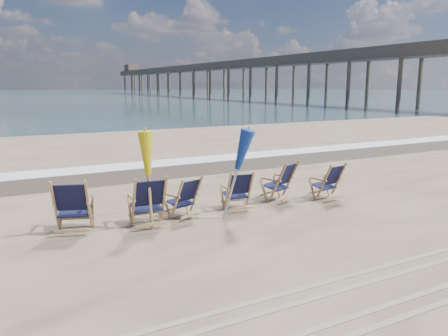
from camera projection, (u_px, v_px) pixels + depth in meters
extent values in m
plane|color=#334B54|center=(7.00, 95.00, 119.34)|extent=(400.00, 400.00, 0.00)
cube|color=silver|center=(144.00, 164.00, 15.75)|extent=(200.00, 1.40, 0.01)
cube|color=#42362A|center=(158.00, 172.00, 14.46)|extent=(200.00, 2.60, 0.00)
cylinder|color=tan|center=(149.00, 182.00, 8.53)|extent=(0.06, 0.06, 1.94)
cone|color=gold|center=(148.00, 157.00, 8.44)|extent=(0.30, 0.30, 0.85)
cylinder|color=#A5A5AD|center=(234.00, 174.00, 9.15)|extent=(0.06, 0.06, 1.97)
cone|color=navy|center=(235.00, 150.00, 9.05)|extent=(0.30, 0.30, 0.85)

